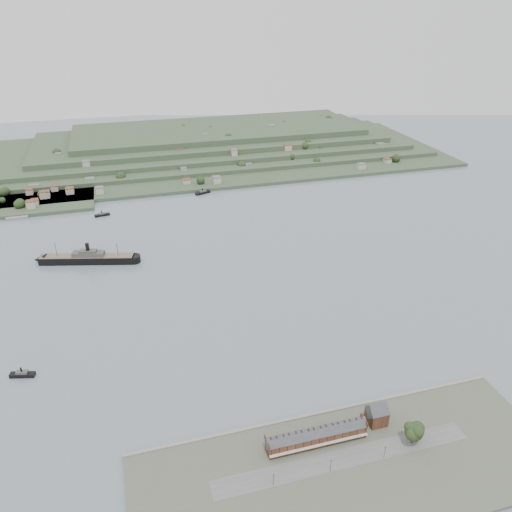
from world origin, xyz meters
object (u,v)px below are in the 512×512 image
object	(u,v)px
terrace_row	(316,436)
tugboat	(22,374)
gabled_building	(377,414)
fig_tree	(415,432)
steamship	(85,258)

from	to	relation	value
terrace_row	tugboat	world-z (taller)	terrace_row
gabled_building	fig_tree	world-z (taller)	gabled_building
gabled_building	tugboat	bearing A→B (deg)	153.51
gabled_building	tugboat	xyz separation A→B (m)	(-195.64, 97.51, -6.48)
gabled_building	tugboat	size ratio (longest dim) A/B	0.88
terrace_row	fig_tree	size ratio (longest dim) A/B	4.16
gabled_building	fig_tree	xyz separation A→B (m)	(12.14, -18.49, 1.97)
steamship	tugboat	world-z (taller)	steamship
fig_tree	tugboat	bearing A→B (deg)	150.83
tugboat	fig_tree	world-z (taller)	fig_tree
tugboat	fig_tree	xyz separation A→B (m)	(207.79, -116.00, 8.45)
gabled_building	steamship	world-z (taller)	steamship
terrace_row	fig_tree	xyz separation A→B (m)	(49.64, -14.47, 3.32)
steamship	fig_tree	xyz separation A→B (m)	(172.29, -263.29, 5.93)
gabled_building	steamship	distance (m)	292.55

